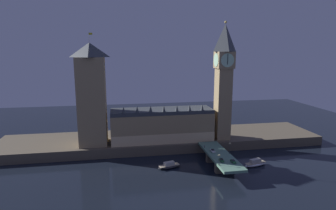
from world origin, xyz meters
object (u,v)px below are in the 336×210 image
at_px(victoria_tower, 92,95).
at_px(street_lamp_mid, 230,147).
at_px(boat_upstream, 169,166).
at_px(boat_downstream, 255,163).
at_px(car_southbound_lead, 233,161).
at_px(car_northbound_lead, 213,151).
at_px(pedestrian_far_rail, 205,146).
at_px(street_lamp_near, 219,158).
at_px(clock_tower, 224,78).
at_px(car_northbound_trail, 221,160).

bearing_deg(victoria_tower, street_lamp_mid, -24.16).
bearing_deg(boat_upstream, boat_downstream, -6.49).
distance_m(car_southbound_lead, boat_upstream, 35.63).
xyz_separation_m(street_lamp_mid, boat_upstream, (-34.59, 2.81, -10.22)).
bearing_deg(victoria_tower, boat_upstream, -36.55).
xyz_separation_m(car_northbound_lead, pedestrian_far_rail, (-2.72, 7.07, 0.28)).
height_order(pedestrian_far_rail, street_lamp_mid, street_lamp_mid).
distance_m(car_southbound_lead, street_lamp_near, 9.37).
bearing_deg(street_lamp_mid, car_northbound_lead, 152.67).
xyz_separation_m(boat_upstream, boat_downstream, (49.34, -5.61, 0.19)).
bearing_deg(street_lamp_mid, clock_tower, 77.69).
bearing_deg(clock_tower, street_lamp_near, -111.95).
height_order(car_northbound_lead, street_lamp_mid, street_lamp_mid).
bearing_deg(car_northbound_trail, boat_downstream, 16.83).
bearing_deg(car_northbound_lead, clock_tower, 60.10).
bearing_deg(clock_tower, car_northbound_lead, -119.90).
distance_m(car_northbound_lead, street_lamp_mid, 10.25).
bearing_deg(pedestrian_far_rail, victoria_tower, 160.60).
xyz_separation_m(clock_tower, street_lamp_near, (-18.50, -45.88, -36.30)).
distance_m(clock_tower, boat_downstream, 57.65).
distance_m(victoria_tower, car_northbound_lead, 81.66).
xyz_separation_m(car_northbound_lead, street_lamp_mid, (8.57, -4.43, 3.45)).
bearing_deg(pedestrian_far_rail, street_lamp_mid, -45.51).
xyz_separation_m(car_northbound_trail, car_southbound_lead, (5.45, -2.63, 0.03)).
relative_size(victoria_tower, boat_upstream, 4.98).
bearing_deg(victoria_tower, clock_tower, -2.58).
distance_m(victoria_tower, boat_upstream, 65.49).
bearing_deg(car_northbound_trail, boat_upstream, 154.05).
bearing_deg(boat_downstream, street_lamp_near, -155.74).
height_order(car_northbound_trail, street_lamp_mid, street_lamp_mid).
xyz_separation_m(car_northbound_lead, boat_upstream, (-26.02, -1.62, -6.77)).
height_order(clock_tower, boat_downstream, clock_tower).
xyz_separation_m(car_northbound_lead, street_lamp_near, (-3.12, -19.15, 3.02)).
bearing_deg(car_northbound_lead, boat_upstream, -176.43).
distance_m(victoria_tower, pedestrian_far_rail, 76.80).
xyz_separation_m(clock_tower, street_lamp_mid, (-6.80, -31.16, -35.87)).
xyz_separation_m(car_northbound_lead, boat_downstream, (23.32, -7.23, -6.58)).
height_order(car_northbound_lead, car_southbound_lead, car_northbound_lead).
height_order(car_southbound_lead, street_lamp_mid, street_lamp_mid).
xyz_separation_m(car_northbound_trail, boat_downstream, (23.32, 7.05, -6.50)).
height_order(pedestrian_far_rail, street_lamp_near, street_lamp_near).
relative_size(car_southbound_lead, boat_upstream, 0.31).
distance_m(clock_tower, street_lamp_mid, 48.00).
height_order(car_southbound_lead, street_lamp_near, street_lamp_near).
bearing_deg(pedestrian_far_rail, boat_upstream, -159.54).
bearing_deg(street_lamp_mid, car_southbound_lead, -104.04).
xyz_separation_m(car_southbound_lead, boat_downstream, (17.87, 9.69, -6.53)).
bearing_deg(car_northbound_trail, street_lamp_mid, 48.99).
distance_m(street_lamp_mid, boat_upstream, 36.18).
xyz_separation_m(clock_tower, car_northbound_trail, (-15.37, -41.02, -39.40)).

